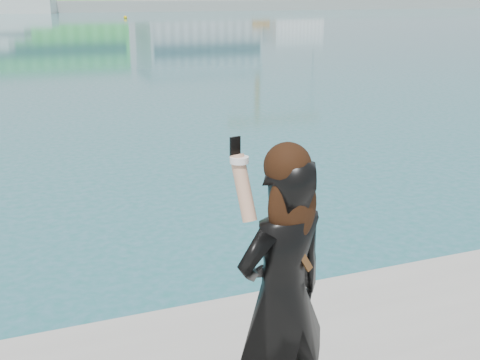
% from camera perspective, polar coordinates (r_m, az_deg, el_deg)
% --- Properties ---
extents(far_quay, '(320.00, 40.00, 2.00)m').
position_cam_1_polar(far_quay, '(133.65, -21.55, 15.16)').
color(far_quay, '#9E9E99').
rests_on(far_quay, ground).
extents(buoy_near, '(0.50, 0.50, 0.50)m').
position_cam_1_polar(buoy_near, '(87.24, -10.81, 14.80)').
color(buoy_near, yellow).
rests_on(buoy_near, ground).
extents(woman, '(0.74, 0.57, 1.89)m').
position_cam_1_polar(woman, '(3.68, 4.07, -10.28)').
color(woman, black).
rests_on(woman, near_quay).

